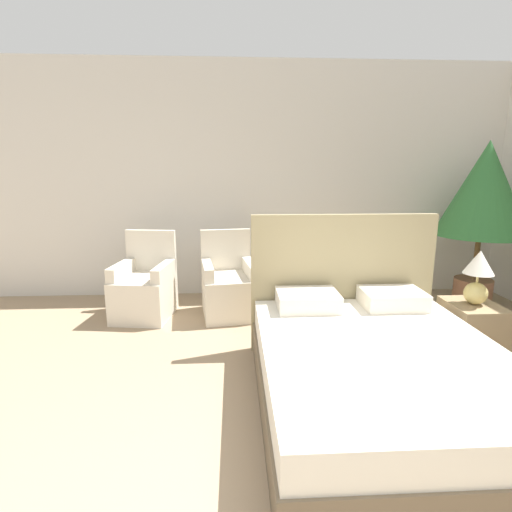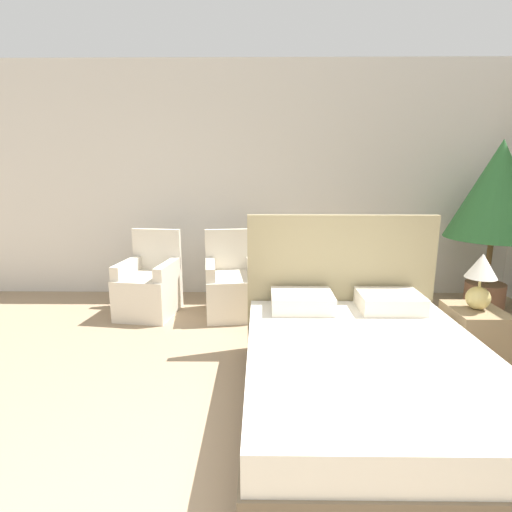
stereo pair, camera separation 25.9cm
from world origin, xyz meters
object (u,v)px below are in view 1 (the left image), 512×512
at_px(nightstand, 471,331).
at_px(armchair_near_window_right, 229,289).
at_px(armchair_near_window_left, 145,291).
at_px(potted_palm, 484,195).
at_px(bed, 375,368).
at_px(table_lamp, 478,274).

bearing_deg(nightstand, armchair_near_window_right, 150.36).
relative_size(armchair_near_window_left, potted_palm, 0.48).
bearing_deg(bed, nightstand, 31.20).
height_order(bed, potted_palm, potted_palm).
distance_m(bed, armchair_near_window_left, 2.68).
xyz_separation_m(armchair_near_window_left, armchair_near_window_right, (0.94, 0.00, 0.00)).
xyz_separation_m(bed, armchair_near_window_right, (-1.02, 1.84, 0.01)).
bearing_deg(table_lamp, bed, -148.89).
xyz_separation_m(bed, potted_palm, (1.88, 1.96, 1.05)).
bearing_deg(potted_palm, nightstand, -121.82).
bearing_deg(nightstand, potted_palm, 58.18).
relative_size(potted_palm, table_lamp, 4.16).
height_order(armchair_near_window_left, potted_palm, potted_palm).
bearing_deg(potted_palm, bed, -133.86).
height_order(armchair_near_window_right, table_lamp, table_lamp).
height_order(bed, armchair_near_window_left, bed).
bearing_deg(nightstand, table_lamp, -107.93).
bearing_deg(table_lamp, potted_palm, 58.20).
bearing_deg(nightstand, bed, -148.80).
distance_m(bed, nightstand, 1.25).
xyz_separation_m(nightstand, table_lamp, (-0.00, -0.00, 0.51)).
bearing_deg(table_lamp, armchair_near_window_left, 158.49).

